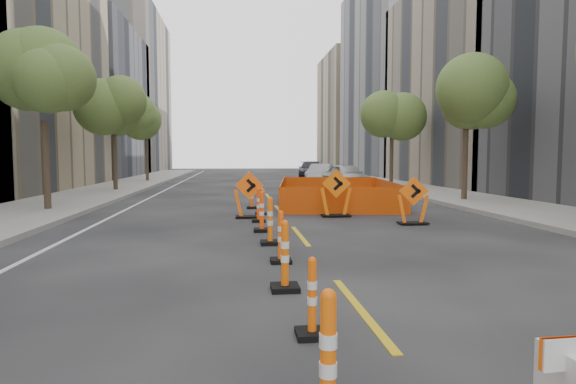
{
  "coord_description": "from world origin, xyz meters",
  "views": [
    {
      "loc": [
        -1.66,
        -8.16,
        2.06
      ],
      "look_at": [
        -0.26,
        4.46,
        1.1
      ],
      "focal_mm": 30.0,
      "sensor_mm": 36.0,
      "label": 1
    }
  ],
  "objects": [
    {
      "name": "sidewalk_left",
      "position": [
        -9.0,
        12.0,
        0.07
      ],
      "size": [
        4.0,
        90.0,
        0.15
      ],
      "primitive_type": "cube",
      "color": "gray",
      "rests_on": "ground"
    },
    {
      "name": "parked_car_near",
      "position": [
        5.55,
        22.53,
        0.78
      ],
      "size": [
        2.76,
        4.88,
        1.57
      ],
      "primitive_type": "imported",
      "rotation": [
        0.0,
        0.0,
        0.21
      ],
      "color": "#BBBBBD",
      "rests_on": "ground"
    },
    {
      "name": "tree_r_b",
      "position": [
        8.4,
        12.0,
        4.53
      ],
      "size": [
        2.8,
        2.8,
        5.95
      ],
      "color": "#382B1E",
      "rests_on": "ground"
    },
    {
      "name": "channelizer_6",
      "position": [
        -0.93,
        6.7,
        0.53
      ],
      "size": [
        0.42,
        0.42,
        1.06
      ],
      "primitive_type": null,
      "color": "#FF410A",
      "rests_on": "ground"
    },
    {
      "name": "tree_l_d",
      "position": [
        -8.4,
        30.0,
        4.53
      ],
      "size": [
        2.8,
        2.8,
        5.95
      ],
      "color": "#382B1E",
      "rests_on": "ground"
    },
    {
      "name": "bld_left_e",
      "position": [
        -17.0,
        55.6,
        10.0
      ],
      "size": [
        12.0,
        20.0,
        20.0
      ],
      "primitive_type": "cube",
      "color": "gray",
      "rests_on": "ground"
    },
    {
      "name": "tree_r_c",
      "position": [
        8.4,
        22.0,
        4.53
      ],
      "size": [
        2.8,
        2.8,
        5.95
      ],
      "color": "#382B1E",
      "rests_on": "ground"
    },
    {
      "name": "channelizer_5",
      "position": [
        -0.94,
        4.78,
        0.55
      ],
      "size": [
        0.43,
        0.43,
        1.1
      ],
      "primitive_type": null,
      "color": "#F1460A",
      "rests_on": "ground"
    },
    {
      "name": "chevron_sign_center",
      "position": [
        1.73,
        7.68,
        0.8
      ],
      "size": [
        1.23,
        0.98,
        1.61
      ],
      "primitive_type": null,
      "rotation": [
        0.0,
        0.0,
        -0.36
      ],
      "color": "orange",
      "rests_on": "ground"
    },
    {
      "name": "channelizer_0",
      "position": [
        -0.99,
        -4.8,
        0.55
      ],
      "size": [
        0.43,
        0.43,
        1.1
      ],
      "primitive_type": null,
      "color": "#E15609",
      "rests_on": "ground"
    },
    {
      "name": "bld_left_d",
      "position": [
        -17.0,
        39.2,
        7.0
      ],
      "size": [
        12.0,
        16.0,
        14.0
      ],
      "primitive_type": "cube",
      "color": "#4C4C51",
      "rests_on": "ground"
    },
    {
      "name": "channelizer_4",
      "position": [
        -0.85,
        2.87,
        0.56
      ],
      "size": [
        0.44,
        0.44,
        1.11
      ],
      "primitive_type": null,
      "color": "#E85C09",
      "rests_on": "ground"
    },
    {
      "name": "bld_right_d",
      "position": [
        17.0,
        40.2,
        10.0
      ],
      "size": [
        12.0,
        18.0,
        20.0
      ],
      "primitive_type": "cube",
      "color": "gray",
      "rests_on": "ground"
    },
    {
      "name": "tree_l_c",
      "position": [
        -8.4,
        20.0,
        4.53
      ],
      "size": [
        2.8,
        2.8,
        5.95
      ],
      "color": "#382B1E",
      "rests_on": "ground"
    },
    {
      "name": "parked_car_far",
      "position": [
        4.93,
        33.1,
        0.78
      ],
      "size": [
        2.9,
        5.65,
        1.57
      ],
      "primitive_type": "imported",
      "rotation": [
        0.0,
        0.0,
        -0.13
      ],
      "color": "black",
      "rests_on": "ground"
    },
    {
      "name": "bld_right_e",
      "position": [
        17.0,
        58.6,
        8.0
      ],
      "size": [
        12.0,
        14.0,
        16.0
      ],
      "primitive_type": "cube",
      "color": "tan",
      "rests_on": "ground"
    },
    {
      "name": "channelizer_3",
      "position": [
        -0.79,
        0.95,
        0.51
      ],
      "size": [
        0.4,
        0.4,
        1.01
      ],
      "primitive_type": null,
      "color": "#F4500A",
      "rests_on": "ground"
    },
    {
      "name": "chevron_sign_right",
      "position": [
        3.64,
        5.64,
        0.72
      ],
      "size": [
        1.05,
        0.74,
        1.44
      ],
      "primitive_type": null,
      "rotation": [
        0.0,
        0.0,
        -0.18
      ],
      "color": "#E55709",
      "rests_on": "ground"
    },
    {
      "name": "sidewalk_right",
      "position": [
        9.0,
        12.0,
        0.07
      ],
      "size": [
        4.0,
        90.0,
        0.15
      ],
      "primitive_type": "cube",
      "color": "gray",
      "rests_on": "ground"
    },
    {
      "name": "channelizer_1",
      "position": [
        -0.8,
        -2.88,
        0.46
      ],
      "size": [
        0.37,
        0.37,
        0.93
      ],
      "primitive_type": null,
      "color": "#DD5109",
      "rests_on": "ground"
    },
    {
      "name": "channelizer_7",
      "position": [
        -0.76,
        8.61,
        0.47
      ],
      "size": [
        0.37,
        0.37,
        0.94
      ],
      "primitive_type": null,
      "color": "#F64C0A",
      "rests_on": "ground"
    },
    {
      "name": "ground_plane",
      "position": [
        0.0,
        0.0,
        0.0
      ],
      "size": [
        140.0,
        140.0,
        0.0
      ],
      "primitive_type": "plane",
      "color": "black"
    },
    {
      "name": "parked_car_mid",
      "position": [
        4.79,
        27.61,
        0.72
      ],
      "size": [
        3.03,
        4.62,
        1.44
      ],
      "primitive_type": "imported",
      "rotation": [
        0.0,
        0.0,
        -0.38
      ],
      "color": "#A3A4A9",
      "rests_on": "ground"
    },
    {
      "name": "channelizer_2",
      "position": [
        -0.91,
        -0.96,
        0.54
      ],
      "size": [
        0.43,
        0.43,
        1.09
      ],
      "primitive_type": null,
      "color": "#D85609",
      "rests_on": "ground"
    },
    {
      "name": "bld_right_c",
      "position": [
        17.0,
        23.8,
        7.0
      ],
      "size": [
        12.0,
        16.0,
        14.0
      ],
      "primitive_type": "cube",
      "color": "gray",
      "rests_on": "ground"
    },
    {
      "name": "chevron_sign_left",
      "position": [
        -1.18,
        7.7,
        0.77
      ],
      "size": [
        1.05,
        0.65,
        1.54
      ],
      "primitive_type": null,
      "rotation": [
        0.0,
        0.0,
        -0.03
      ],
      "color": "#FF5B0A",
      "rests_on": "ground"
    },
    {
      "name": "tree_l_b",
      "position": [
        -8.4,
        10.0,
        4.53
      ],
      "size": [
        2.8,
        2.8,
        5.95
      ],
      "color": "#382B1E",
      "rests_on": "ground"
    },
    {
      "name": "safety_fence",
      "position": [
        2.64,
        12.08,
        0.48
      ],
      "size": [
        5.48,
        8.26,
        0.97
      ],
      "primitive_type": null,
      "rotation": [
        0.0,
        0.0,
        -0.12
      ],
      "color": "#DF590B",
      "rests_on": "ground"
    },
    {
      "name": "channelizer_8",
      "position": [
        -1.01,
        10.53,
        0.5
      ],
      "size": [
        0.39,
        0.39,
        1.0
      ],
      "primitive_type": null,
      "color": "#F4520A",
      "rests_on": "ground"
    }
  ]
}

